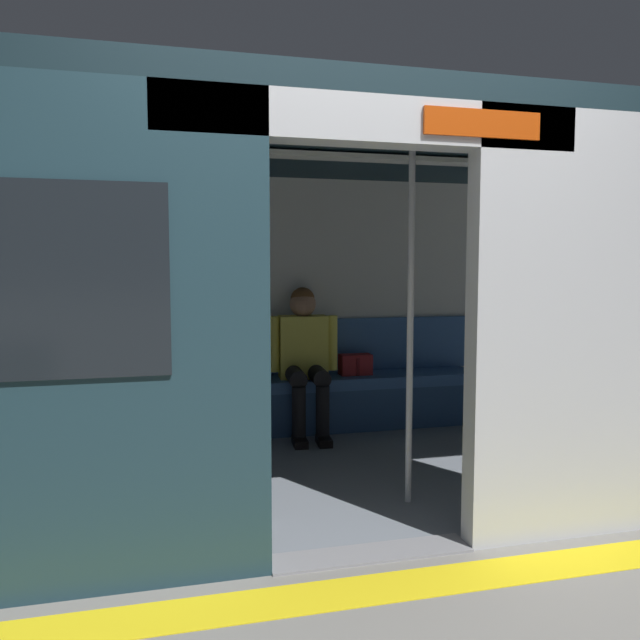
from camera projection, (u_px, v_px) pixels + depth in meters
name	position (u px, v px, depth m)	size (l,w,h in m)	color
ground_plane	(371.00, 555.00, 2.89)	(60.00, 60.00, 0.00)	gray
platform_edge_strip	(394.00, 586.00, 2.60)	(8.00, 0.24, 0.01)	yellow
train_car	(301.00, 248.00, 3.89)	(6.40, 2.71, 2.18)	silver
bench_seat	(281.00, 392.00, 4.98)	(3.36, 0.44, 0.43)	#38609E
person_seated	(304.00, 351.00, 4.94)	(0.55, 0.69, 1.16)	#D8CC4C
handbag	(355.00, 364.00, 5.17)	(0.26, 0.15, 0.17)	maroon
book	(260.00, 377.00, 4.97)	(0.15, 0.22, 0.03)	#33723F
grab_pole_door	(264.00, 328.00, 3.14)	(0.04, 0.04, 2.04)	silver
grab_pole_far	(410.00, 323.00, 3.45)	(0.04, 0.04, 2.04)	silver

